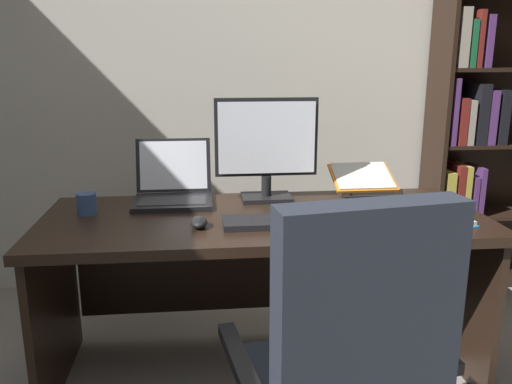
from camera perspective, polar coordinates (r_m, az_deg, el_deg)
name	(u,v)px	position (r m, az deg, el deg)	size (l,w,h in m)	color
wall_back	(252,59)	(3.09, -0.42, 14.19)	(4.83, 0.12, 2.64)	beige
desk	(262,251)	(2.27, 0.61, -6.46)	(1.79, 0.73, 0.71)	black
bookshelf	(489,113)	(3.31, 23.96, 7.83)	(0.86, 0.29, 2.11)	black
monitor	(266,150)	(2.32, 1.13, 4.61)	(0.45, 0.16, 0.45)	black
laptop	(173,189)	(2.35, -8.98, 0.29)	(0.34, 0.33, 0.26)	black
keyboard	(278,222)	(2.01, 2.39, -3.24)	(0.42, 0.15, 0.02)	black
computer_mouse	(199,222)	(1.99, -6.19, -3.28)	(0.06, 0.10, 0.04)	black
reading_stand_with_book	(363,180)	(2.51, 11.56, 1.30)	(0.29, 0.28, 0.12)	black
open_binder	(405,222)	(2.09, 15.86, -3.13)	(0.53, 0.38, 0.02)	#2D84C6
notepad	(341,212)	(2.19, 9.19, -2.18)	(0.15, 0.21, 0.01)	silver
pen	(346,210)	(2.19, 9.71, -1.93)	(0.01, 0.01, 0.14)	navy
coffee_mug	(87,204)	(2.24, -17.89, -1.22)	(0.08, 0.08, 0.09)	#334C7A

